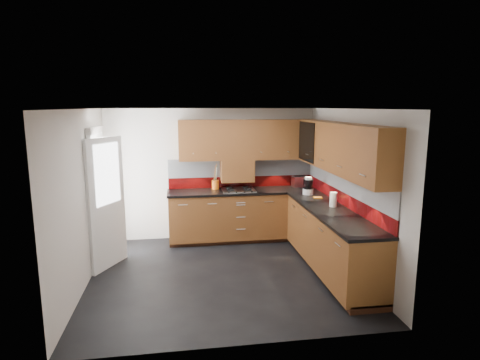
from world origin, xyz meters
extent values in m
cube|color=black|center=(0.00, 0.00, -0.01)|extent=(4.00, 3.80, 0.02)
cube|color=white|center=(0.00, 0.00, 2.45)|extent=(4.00, 3.80, 0.10)
cube|color=beige|center=(0.00, 1.84, 1.20)|extent=(4.00, 0.08, 2.64)
cube|color=beige|center=(0.00, -1.84, 1.20)|extent=(4.00, 0.08, 2.64)
cube|color=beige|center=(-1.94, 0.00, 1.20)|extent=(0.08, 3.80, 2.64)
cube|color=beige|center=(1.94, 0.00, 1.20)|extent=(0.08, 3.80, 2.64)
cube|color=#5F3415|center=(0.55, 1.50, 0.48)|extent=(2.70, 0.60, 0.95)
cube|color=brown|center=(1.60, -0.10, 0.48)|extent=(0.60, 2.60, 0.95)
cube|color=#3B1D10|center=(0.55, 1.53, 0.05)|extent=(2.70, 0.54, 0.10)
cube|color=#3B1D10|center=(1.63, -0.10, 0.05)|extent=(0.54, 2.60, 0.10)
cube|color=black|center=(0.54, 1.49, 0.92)|extent=(2.72, 0.62, 0.04)
cube|color=black|center=(1.59, -0.12, 0.92)|extent=(0.62, 2.60, 0.04)
cube|color=maroon|center=(0.55, 1.79, 1.04)|extent=(2.70, 0.02, 0.20)
cube|color=silver|center=(0.55, 1.79, 1.31)|extent=(2.70, 0.02, 0.34)
cube|color=maroon|center=(1.89, 0.20, 1.04)|extent=(0.02, 3.20, 0.20)
cube|color=silver|center=(1.89, 0.20, 1.31)|extent=(0.02, 3.20, 0.34)
cube|color=#5F3415|center=(0.65, 1.64, 1.84)|extent=(2.50, 0.33, 0.72)
cube|color=brown|center=(1.73, 0.04, 1.84)|extent=(0.33, 2.87, 0.72)
cube|color=silver|center=(0.50, 1.46, 1.63)|extent=(1.80, 0.01, 0.16)
cube|color=silver|center=(1.56, 0.00, 1.63)|extent=(0.01, 2.00, 0.16)
cube|color=#5F3415|center=(0.45, 1.64, 1.28)|extent=(0.60, 0.33, 0.40)
cube|color=black|center=(1.56, 1.07, 1.84)|extent=(0.01, 0.80, 0.66)
cube|color=#FFD18C|center=(1.87, 1.07, 1.84)|extent=(0.01, 0.76, 0.64)
cube|color=black|center=(1.73, 1.07, 1.86)|extent=(0.29, 0.76, 0.01)
cylinder|color=black|center=(1.73, 0.82, 1.96)|extent=(0.07, 0.07, 0.16)
cylinder|color=black|center=(1.73, 0.97, 1.96)|extent=(0.07, 0.07, 0.16)
cylinder|color=white|center=(1.73, 1.12, 1.96)|extent=(0.07, 0.07, 0.16)
cylinder|color=black|center=(1.73, 1.27, 1.96)|extent=(0.07, 0.07, 0.16)
cube|color=white|center=(-1.86, 0.90, 1.02)|extent=(0.06, 0.95, 2.04)
cube|color=white|center=(-1.68, 0.55, 1.00)|extent=(0.42, 0.73, 1.98)
cube|color=white|center=(-1.65, 0.55, 1.45)|extent=(0.28, 0.50, 0.90)
cube|color=silver|center=(0.45, 1.48, 0.95)|extent=(0.59, 0.51, 0.02)
torus|color=black|center=(0.30, 1.36, 0.98)|extent=(0.13, 0.13, 0.02)
torus|color=black|center=(0.60, 1.36, 0.98)|extent=(0.13, 0.13, 0.02)
torus|color=black|center=(0.30, 1.60, 0.98)|extent=(0.13, 0.13, 0.02)
torus|color=black|center=(0.60, 1.60, 0.98)|extent=(0.13, 0.13, 0.02)
cube|color=black|center=(0.45, 1.24, 0.96)|extent=(0.45, 0.04, 0.02)
cylinder|color=orange|center=(0.05, 1.66, 1.02)|extent=(0.13, 0.13, 0.16)
cylinder|color=#95613B|center=(0.06, 1.68, 1.22)|extent=(0.06, 0.03, 0.33)
cylinder|color=#95613B|center=(0.07, 1.67, 1.21)|extent=(0.05, 0.05, 0.31)
cylinder|color=#95613B|center=(0.05, 1.68, 1.24)|extent=(0.07, 0.01, 0.35)
cylinder|color=#95613B|center=(0.07, 1.66, 1.20)|extent=(0.03, 0.05, 0.28)
cylinder|color=#95613B|center=(0.04, 1.67, 1.22)|extent=(0.05, 0.04, 0.32)
cube|color=silver|center=(1.64, 1.63, 1.04)|extent=(0.31, 0.21, 0.20)
cube|color=black|center=(1.64, 1.63, 1.14)|extent=(0.22, 0.05, 0.01)
cube|color=black|center=(1.64, 1.68, 1.14)|extent=(0.22, 0.05, 0.01)
cylinder|color=white|center=(1.59, 0.97, 0.99)|extent=(0.18, 0.18, 0.10)
cylinder|color=black|center=(1.59, 0.97, 1.12)|extent=(0.17, 0.17, 0.16)
cylinder|color=white|center=(1.59, 0.97, 1.22)|extent=(0.12, 0.12, 0.04)
cylinder|color=white|center=(1.69, 0.09, 1.05)|extent=(0.13, 0.13, 0.22)
cube|color=orange|center=(1.66, 0.67, 0.95)|extent=(0.16, 0.14, 0.01)
camera|label=1|loc=(-0.59, -5.52, 2.44)|focal=30.00mm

